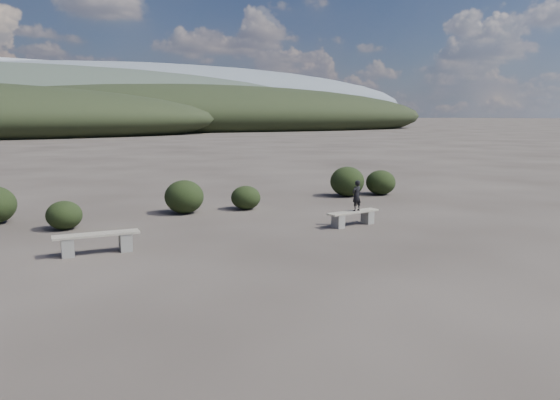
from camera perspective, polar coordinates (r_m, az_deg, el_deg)
ground at (r=11.70m, az=8.30°, el=-7.66°), size 1200.00×1200.00×0.00m
bench_left at (r=13.87m, az=-18.59°, el=-4.12°), size 2.02×0.50×0.50m
bench_right at (r=16.62m, az=7.65°, el=-1.76°), size 1.81×0.60×0.44m
seated_person at (r=16.60m, az=8.01°, el=0.46°), size 0.38×0.29×0.93m
shrub_a at (r=17.13m, az=-21.63°, el=-1.48°), size 1.03×1.03×0.84m
shrub_b at (r=18.81m, az=-9.98°, el=0.34°), size 1.33×1.33×1.14m
shrub_c at (r=19.37m, az=-3.60°, el=0.26°), size 1.05×1.05×0.84m
shrub_d at (r=22.65m, az=7.04°, el=1.94°), size 1.40×1.40×1.23m
shrub_e at (r=23.31m, az=10.48°, el=1.82°), size 1.24×1.24×1.03m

